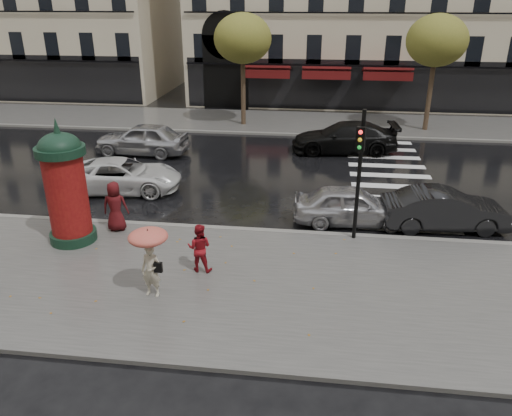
# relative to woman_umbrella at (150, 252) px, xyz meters

# --- Properties ---
(ground) EXTENTS (160.00, 160.00, 0.00)m
(ground) POSITION_rel_woman_umbrella_xyz_m (1.54, 1.37, -1.43)
(ground) COLOR black
(ground) RESTS_ON ground
(near_sidewalk) EXTENTS (90.00, 7.00, 0.12)m
(near_sidewalk) POSITION_rel_woman_umbrella_xyz_m (1.54, 0.87, -1.37)
(near_sidewalk) COLOR #474744
(near_sidewalk) RESTS_ON ground
(far_sidewalk) EXTENTS (90.00, 6.00, 0.12)m
(far_sidewalk) POSITION_rel_woman_umbrella_xyz_m (1.54, 20.37, -1.37)
(far_sidewalk) COLOR #474744
(far_sidewalk) RESTS_ON ground
(near_kerb) EXTENTS (90.00, 0.25, 0.14)m
(near_kerb) POSITION_rel_woman_umbrella_xyz_m (1.54, 4.37, -1.36)
(near_kerb) COLOR slate
(near_kerb) RESTS_ON ground
(far_kerb) EXTENTS (90.00, 0.25, 0.14)m
(far_kerb) POSITION_rel_woman_umbrella_xyz_m (1.54, 17.37, -1.36)
(far_kerb) COLOR slate
(far_kerb) RESTS_ON ground
(zebra_crossing) EXTENTS (3.60, 11.75, 0.01)m
(zebra_crossing) POSITION_rel_woman_umbrella_xyz_m (7.54, 10.97, -1.42)
(zebra_crossing) COLOR silver
(zebra_crossing) RESTS_ON ground
(tree_far_left) EXTENTS (3.40, 3.40, 6.64)m
(tree_far_left) POSITION_rel_woman_umbrella_xyz_m (-0.46, 19.37, 3.74)
(tree_far_left) COLOR #38281C
(tree_far_left) RESTS_ON ground
(tree_far_right) EXTENTS (3.40, 3.40, 6.64)m
(tree_far_right) POSITION_rel_woman_umbrella_xyz_m (10.54, 19.37, 3.74)
(tree_far_right) COLOR #38281C
(tree_far_right) RESTS_ON ground
(woman_umbrella) EXTENTS (1.03, 1.03, 1.99)m
(woman_umbrella) POSITION_rel_woman_umbrella_xyz_m (0.00, 0.00, 0.00)
(woman_umbrella) COLOR beige
(woman_umbrella) RESTS_ON near_sidewalk
(woman_red) EXTENTS (0.73, 0.58, 1.46)m
(woman_red) POSITION_rel_woman_umbrella_xyz_m (0.96, 1.45, -0.58)
(woman_red) COLOR maroon
(woman_red) RESTS_ON near_sidewalk
(man_burgundy) EXTENTS (0.91, 0.67, 1.73)m
(man_burgundy) POSITION_rel_woman_umbrella_xyz_m (-2.49, 3.77, -0.45)
(man_burgundy) COLOR #4A0E11
(man_burgundy) RESTS_ON near_sidewalk
(morris_column) EXTENTS (1.52, 1.52, 4.08)m
(morris_column) POSITION_rel_woman_umbrella_xyz_m (-3.62, 2.83, 0.65)
(morris_column) COLOR black
(morris_column) RESTS_ON near_sidewalk
(traffic_light) EXTENTS (0.31, 0.42, 4.29)m
(traffic_light) POSITION_rel_woman_umbrella_xyz_m (5.52, 4.09, 1.29)
(traffic_light) COLOR black
(traffic_light) RESTS_ON near_sidewalk
(car_silver) EXTENTS (4.18, 1.90, 1.39)m
(car_silver) POSITION_rel_woman_umbrella_xyz_m (5.49, 5.57, -0.73)
(car_silver) COLOR #B2B1B7
(car_silver) RESTS_ON ground
(car_darkgrey) EXTENTS (4.39, 1.86, 1.41)m
(car_darkgrey) POSITION_rel_woman_umbrella_xyz_m (8.69, 5.57, -0.73)
(car_darkgrey) COLOR black
(car_darkgrey) RESTS_ON ground
(car_white) EXTENTS (5.09, 2.75, 1.36)m
(car_white) POSITION_rel_woman_umbrella_xyz_m (-3.79, 7.63, -0.75)
(car_white) COLOR silver
(car_white) RESTS_ON ground
(car_black) EXTENTS (5.53, 2.65, 1.55)m
(car_black) POSITION_rel_woman_umbrella_xyz_m (5.55, 14.42, -0.65)
(car_black) COLOR black
(car_black) RESTS_ON ground
(car_far_silver) EXTENTS (4.78, 2.10, 1.60)m
(car_far_silver) POSITION_rel_woman_umbrella_xyz_m (-4.68, 12.77, -0.63)
(car_far_silver) COLOR #AAABAF
(car_far_silver) RESTS_ON ground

